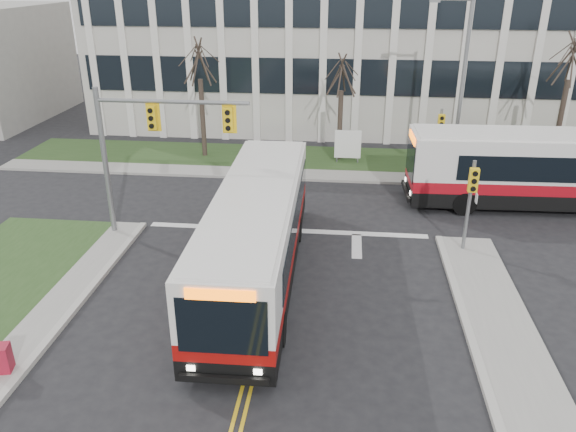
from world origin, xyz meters
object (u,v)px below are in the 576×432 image
at_px(bus_main, 257,236).
at_px(bus_cross, 553,172).
at_px(directory_sign, 348,145).
at_px(streetlight, 460,79).
at_px(newspaper_box_red, 2,360).

xyz_separation_m(bus_main, bus_cross, (12.61, 8.05, 0.09)).
bearing_deg(bus_main, directory_sign, 75.89).
distance_m(streetlight, newspaper_box_red, 23.93).
bearing_deg(newspaper_box_red, bus_main, 30.54).
height_order(directory_sign, bus_main, bus_main).
relative_size(streetlight, bus_main, 0.74).
xyz_separation_m(bus_main, newspaper_box_red, (-6.18, -6.10, -1.19)).
height_order(streetlight, directory_sign, streetlight).
bearing_deg(bus_main, bus_cross, 31.58).
distance_m(bus_main, bus_cross, 14.96).
relative_size(bus_main, bus_cross, 0.95).
distance_m(streetlight, directory_sign, 6.96).
bearing_deg(newspaper_box_red, bus_cross, 22.88).
height_order(bus_main, bus_cross, bus_cross).
distance_m(bus_main, newspaper_box_red, 8.76).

